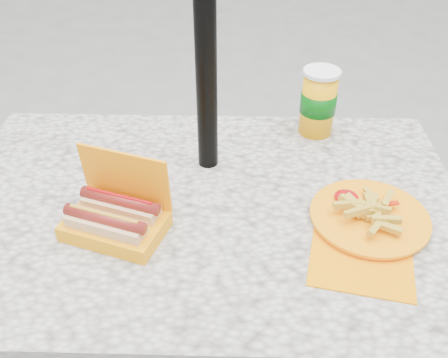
{
  "coord_description": "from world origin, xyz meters",
  "views": [
    {
      "loc": [
        0.07,
        -0.88,
        1.49
      ],
      "look_at": [
        0.04,
        0.02,
        0.8
      ],
      "focal_mm": 40.0,
      "sensor_mm": 36.0,
      "label": 1
    }
  ],
  "objects_px": {
    "hotdog_box": "(115,218)",
    "fries_plate": "(368,218)",
    "soda_cup": "(318,102)",
    "umbrella_pole": "(205,29)"
  },
  "relations": [
    {
      "from": "hotdog_box",
      "to": "soda_cup",
      "type": "distance_m",
      "value": 0.64
    },
    {
      "from": "hotdog_box",
      "to": "fries_plate",
      "type": "bearing_deg",
      "value": 22.57
    },
    {
      "from": "umbrella_pole",
      "to": "soda_cup",
      "type": "relative_size",
      "value": 11.88
    },
    {
      "from": "umbrella_pole",
      "to": "soda_cup",
      "type": "xyz_separation_m",
      "value": [
        0.29,
        0.16,
        -0.26
      ]
    },
    {
      "from": "umbrella_pole",
      "to": "fries_plate",
      "type": "xyz_separation_m",
      "value": [
        0.36,
        -0.22,
        -0.34
      ]
    },
    {
      "from": "hotdog_box",
      "to": "fries_plate",
      "type": "relative_size",
      "value": 0.66
    },
    {
      "from": "soda_cup",
      "to": "umbrella_pole",
      "type": "bearing_deg",
      "value": -151.17
    },
    {
      "from": "umbrella_pole",
      "to": "fries_plate",
      "type": "distance_m",
      "value": 0.54
    },
    {
      "from": "hotdog_box",
      "to": "fries_plate",
      "type": "xyz_separation_m",
      "value": [
        0.54,
        0.04,
        -0.02
      ]
    },
    {
      "from": "fries_plate",
      "to": "soda_cup",
      "type": "distance_m",
      "value": 0.4
    }
  ]
}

